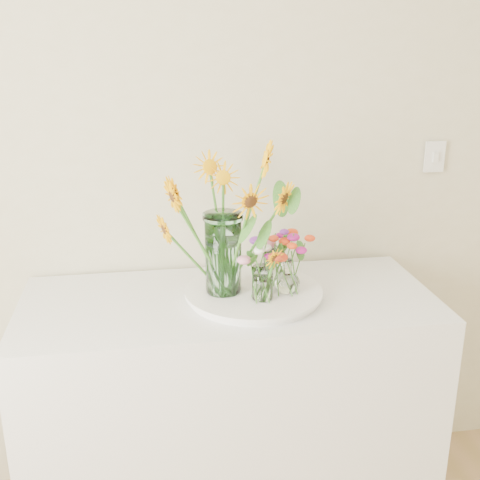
{
  "coord_description": "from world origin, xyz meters",
  "views": [
    {
      "loc": [
        -0.47,
        0.08,
        1.74
      ],
      "look_at": [
        -0.17,
        1.89,
        1.12
      ],
      "focal_mm": 45.0,
      "sensor_mm": 36.0,
      "label": 1
    }
  ],
  "objects": [
    {
      "name": "counter",
      "position": [
        -0.21,
        1.93,
        0.45
      ],
      "size": [
        1.4,
        0.6,
        0.9
      ],
      "primitive_type": "cube",
      "color": "white",
      "rests_on": "ground_plane"
    },
    {
      "name": "small_vase_a",
      "position": [
        -0.11,
        1.84,
        0.98
      ],
      "size": [
        0.07,
        0.07,
        0.12
      ],
      "primitive_type": "cylinder",
      "rotation": [
        0.0,
        0.0,
        0.04
      ],
      "color": "white",
      "rests_on": "tray"
    },
    {
      "name": "sunflower_bouquet",
      "position": [
        -0.23,
        1.92,
        1.18
      ],
      "size": [
        0.92,
        0.92,
        0.52
      ],
      "primitive_type": null,
      "rotation": [
        0.0,
        0.0,
        -0.28
      ],
      "color": "#FFAF05",
      "rests_on": "tray"
    },
    {
      "name": "tray",
      "position": [
        -0.12,
        1.92,
        0.91
      ],
      "size": [
        0.44,
        0.44,
        0.02
      ],
      "primitive_type": "cylinder",
      "color": "white",
      "rests_on": "counter"
    },
    {
      "name": "small_vase_c",
      "position": [
        -0.04,
        1.98,
        0.99
      ],
      "size": [
        0.08,
        0.08,
        0.12
      ],
      "primitive_type": "cylinder",
      "rotation": [
        0.0,
        0.0,
        0.07
      ],
      "color": "white",
      "rests_on": "tray"
    },
    {
      "name": "small_vase_b",
      "position": [
        -0.02,
        1.89,
        0.98
      ],
      "size": [
        0.11,
        0.11,
        0.12
      ],
      "primitive_type": null,
      "rotation": [
        0.0,
        0.0,
        -0.39
      ],
      "color": "white",
      "rests_on": "tray"
    },
    {
      "name": "wildflower_posy_c",
      "position": [
        -0.04,
        1.98,
        1.03
      ],
      "size": [
        0.21,
        0.21,
        0.21
      ],
      "primitive_type": null,
      "color": "#F13F14",
      "rests_on": "tray"
    },
    {
      "name": "wildflower_posy_a",
      "position": [
        -0.11,
        1.84,
        1.03
      ],
      "size": [
        0.18,
        0.18,
        0.21
      ],
      "primitive_type": null,
      "color": "#F13F14",
      "rests_on": "tray"
    },
    {
      "name": "wildflower_posy_b",
      "position": [
        -0.02,
        1.89,
        1.03
      ],
      "size": [
        0.22,
        0.22,
        0.21
      ],
      "primitive_type": null,
      "color": "#F13F14",
      "rests_on": "tray"
    },
    {
      "name": "mason_jar",
      "position": [
        -0.23,
        1.92,
        1.06
      ],
      "size": [
        0.15,
        0.15,
        0.28
      ],
      "primitive_type": "cylinder",
      "rotation": [
        0.0,
        0.0,
        -0.28
      ],
      "color": "#C5FCED",
      "rests_on": "tray"
    }
  ]
}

